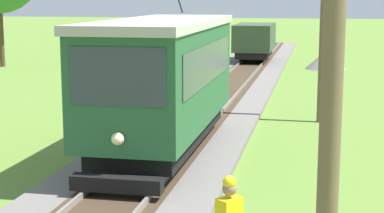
{
  "coord_description": "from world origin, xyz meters",
  "views": [
    {
      "loc": [
        4.09,
        1.66,
        4.43
      ],
      "look_at": [
        0.51,
        19.39,
        1.22
      ],
      "focal_mm": 58.32,
      "sensor_mm": 36.0,
      "label": 1
    }
  ],
  "objects_px": {
    "gravel_pile": "(326,60)",
    "freight_car": "(255,40)",
    "utility_pole_near_tram": "(332,92)",
    "red_tram": "(164,79)",
    "utility_pole_mid": "(323,27)"
  },
  "relations": [
    {
      "from": "utility_pole_near_tram",
      "to": "gravel_pile",
      "type": "distance_m",
      "value": 32.44
    },
    {
      "from": "freight_car",
      "to": "gravel_pile",
      "type": "height_order",
      "value": "freight_car"
    },
    {
      "from": "red_tram",
      "to": "utility_pole_near_tram",
      "type": "relative_size",
      "value": 1.29
    },
    {
      "from": "freight_car",
      "to": "utility_pole_mid",
      "type": "bearing_deg",
      "value": -77.24
    },
    {
      "from": "freight_car",
      "to": "utility_pole_mid",
      "type": "xyz_separation_m",
      "value": [
        4.25,
        -18.78,
        1.8
      ]
    },
    {
      "from": "utility_pole_mid",
      "to": "gravel_pile",
      "type": "distance_m",
      "value": 16.93
    },
    {
      "from": "red_tram",
      "to": "gravel_pile",
      "type": "bearing_deg",
      "value": 78.55
    },
    {
      "from": "utility_pole_mid",
      "to": "red_tram",
      "type": "bearing_deg",
      "value": -125.01
    },
    {
      "from": "red_tram",
      "to": "gravel_pile",
      "type": "height_order",
      "value": "red_tram"
    },
    {
      "from": "red_tram",
      "to": "freight_car",
      "type": "bearing_deg",
      "value": 90.01
    },
    {
      "from": "utility_pole_near_tram",
      "to": "utility_pole_mid",
      "type": "xyz_separation_m",
      "value": [
        0.0,
        15.62,
        -0.06
      ]
    },
    {
      "from": "gravel_pile",
      "to": "freight_car",
      "type": "bearing_deg",
      "value": 155.68
    },
    {
      "from": "gravel_pile",
      "to": "utility_pole_mid",
      "type": "bearing_deg",
      "value": -91.24
    },
    {
      "from": "red_tram",
      "to": "utility_pole_mid",
      "type": "xyz_separation_m",
      "value": [
        4.25,
        6.07,
        1.16
      ]
    },
    {
      "from": "utility_pole_near_tram",
      "to": "gravel_pile",
      "type": "xyz_separation_m",
      "value": [
        0.36,
        32.31,
        -2.85
      ]
    }
  ]
}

